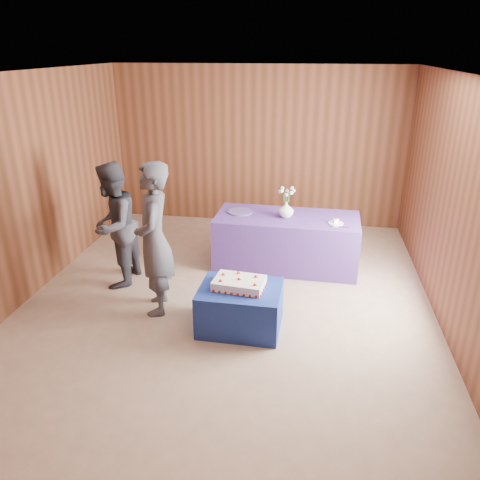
% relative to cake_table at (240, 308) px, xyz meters
% --- Properties ---
extents(ground, '(6.00, 6.00, 0.00)m').
position_rel_cake_table_xyz_m(ground, '(-0.25, 0.52, -0.25)').
color(ground, '#9F816D').
rests_on(ground, ground).
extents(room_shell, '(5.04, 6.04, 2.72)m').
position_rel_cake_table_xyz_m(room_shell, '(-0.25, 0.52, 1.55)').
color(room_shell, brown).
rests_on(room_shell, ground).
extents(cake_table, '(0.92, 0.72, 0.50)m').
position_rel_cake_table_xyz_m(cake_table, '(0.00, 0.00, 0.00)').
color(cake_table, navy).
rests_on(cake_table, ground).
extents(serving_table, '(2.03, 0.96, 0.75)m').
position_rel_cake_table_xyz_m(serving_table, '(0.40, 1.72, 0.12)').
color(serving_table, '#563491').
rests_on(serving_table, ground).
extents(sheet_cake, '(0.61, 0.45, 0.13)m').
position_rel_cake_table_xyz_m(sheet_cake, '(-0.01, 0.02, 0.30)').
color(sheet_cake, silver).
rests_on(sheet_cake, cake_table).
extents(vase, '(0.23, 0.23, 0.22)m').
position_rel_cake_table_xyz_m(vase, '(0.38, 1.69, 0.61)').
color(vase, silver).
rests_on(vase, serving_table).
extents(flower_spray, '(0.24, 0.24, 0.18)m').
position_rel_cake_table_xyz_m(flower_spray, '(0.38, 1.69, 0.87)').
color(flower_spray, '#285B24').
rests_on(flower_spray, vase).
extents(platter, '(0.42, 0.42, 0.02)m').
position_rel_cake_table_xyz_m(platter, '(-0.28, 1.79, 0.51)').
color(platter, '#544890').
rests_on(platter, serving_table).
extents(plate, '(0.21, 0.21, 0.01)m').
position_rel_cake_table_xyz_m(plate, '(1.06, 1.54, 0.51)').
color(plate, white).
rests_on(plate, serving_table).
extents(cake_slice, '(0.08, 0.07, 0.08)m').
position_rel_cake_table_xyz_m(cake_slice, '(1.06, 1.54, 0.54)').
color(cake_slice, silver).
rests_on(cake_slice, plate).
extents(knife, '(0.26, 0.03, 0.00)m').
position_rel_cake_table_xyz_m(knife, '(1.11, 1.40, 0.50)').
color(knife, '#BDBDC2').
rests_on(knife, serving_table).
extents(guest_left, '(0.59, 0.75, 1.81)m').
position_rel_cake_table_xyz_m(guest_left, '(-1.04, 0.25, 0.66)').
color(guest_left, '#3B3D46').
rests_on(guest_left, ground).
extents(guest_right, '(0.64, 0.81, 1.65)m').
position_rel_cake_table_xyz_m(guest_right, '(-1.78, 0.82, 0.57)').
color(guest_right, '#32313B').
rests_on(guest_right, ground).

